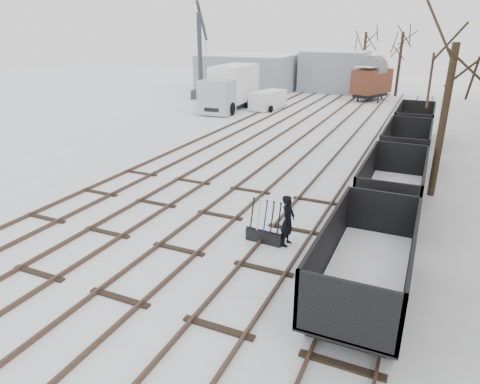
% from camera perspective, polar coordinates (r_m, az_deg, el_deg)
% --- Properties ---
extents(ground, '(120.00, 120.00, 0.00)m').
position_cam_1_polar(ground, '(14.40, -8.16, -7.67)').
color(ground, white).
rests_on(ground, ground).
extents(tracks, '(13.90, 52.00, 0.16)m').
position_cam_1_polar(tracks, '(26.12, 7.99, 5.75)').
color(tracks, black).
rests_on(tracks, ground).
extents(shed_left, '(10.00, 8.00, 4.10)m').
position_cam_1_polar(shed_left, '(50.89, 1.14, 15.59)').
color(shed_left, gray).
rests_on(shed_left, ground).
extents(shed_right, '(7.00, 6.00, 4.50)m').
position_cam_1_polar(shed_right, '(51.94, 12.48, 15.45)').
color(shed_right, gray).
rests_on(shed_right, ground).
extents(ground_frame, '(1.33, 0.52, 1.49)m').
position_cam_1_polar(ground_frame, '(14.70, 3.38, -5.61)').
color(ground_frame, black).
rests_on(ground_frame, ground).
extents(worker, '(0.46, 0.67, 1.78)m').
position_cam_1_polar(worker, '(14.30, 6.39, -3.81)').
color(worker, black).
rests_on(worker, ground).
extents(freight_wagon_a, '(2.19, 5.47, 2.23)m').
position_cam_1_polar(freight_wagon_a, '(11.80, 16.31, -10.55)').
color(freight_wagon_a, black).
rests_on(freight_wagon_a, ground).
extents(freight_wagon_b, '(2.19, 5.47, 2.23)m').
position_cam_1_polar(freight_wagon_b, '(17.59, 19.58, -0.22)').
color(freight_wagon_b, black).
rests_on(freight_wagon_b, ground).
extents(freight_wagon_c, '(2.19, 5.47, 2.23)m').
position_cam_1_polar(freight_wagon_c, '(23.70, 21.18, 4.90)').
color(freight_wagon_c, black).
rests_on(freight_wagon_c, ground).
extents(freight_wagon_d, '(2.19, 5.47, 2.23)m').
position_cam_1_polar(freight_wagon_d, '(29.93, 22.14, 7.90)').
color(freight_wagon_d, black).
rests_on(freight_wagon_d, ground).
extents(box_van_wagon, '(3.84, 4.98, 3.38)m').
position_cam_1_polar(box_van_wagon, '(45.99, 17.17, 14.02)').
color(box_van_wagon, black).
rests_on(box_van_wagon, ground).
extents(lorry, '(3.04, 8.43, 3.77)m').
position_cam_1_polar(lorry, '(39.15, -1.29, 13.80)').
color(lorry, black).
rests_on(lorry, ground).
extents(panel_van, '(2.47, 4.03, 1.66)m').
position_cam_1_polar(panel_van, '(39.11, 3.73, 12.15)').
color(panel_van, white).
rests_on(panel_van, ground).
extents(crane, '(2.39, 5.61, 9.40)m').
position_cam_1_polar(crane, '(45.73, -5.14, 15.43)').
color(crane, '#323338').
rests_on(crane, ground).
extents(tree_near, '(0.30, 0.30, 6.36)m').
position_cam_1_polar(tree_near, '(19.76, 25.41, 8.27)').
color(tree_near, black).
rests_on(tree_near, ground).
extents(tree_far_left, '(0.30, 0.30, 6.45)m').
position_cam_1_polar(tree_far_left, '(53.12, 16.12, 16.32)').
color(tree_far_left, black).
rests_on(tree_far_left, ground).
extents(tree_far_right, '(0.30, 0.30, 6.52)m').
position_cam_1_polar(tree_far_right, '(49.79, 20.46, 15.62)').
color(tree_far_right, black).
rests_on(tree_far_right, ground).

